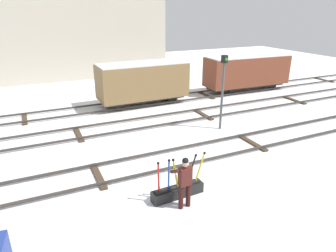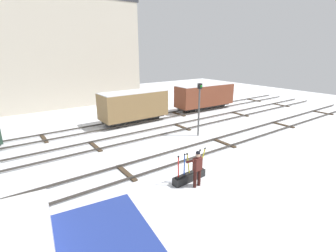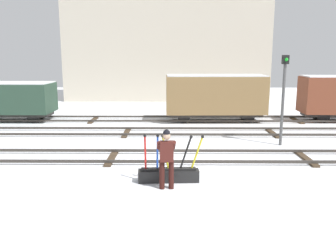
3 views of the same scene
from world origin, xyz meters
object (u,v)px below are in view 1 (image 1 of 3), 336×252
(freight_car_back_track, at_px, (143,81))
(freight_car_near_switch, at_px, (247,71))
(signal_post, at_px, (223,85))
(rail_worker, at_px, (185,180))
(switch_lever_frame, at_px, (178,190))

(freight_car_back_track, xyz_separation_m, freight_car_near_switch, (8.12, 0.00, -0.02))
(freight_car_back_track, relative_size, freight_car_near_switch, 0.87)
(signal_post, relative_size, freight_car_near_switch, 0.58)
(freight_car_near_switch, bearing_deg, signal_post, -135.11)
(signal_post, bearing_deg, freight_car_near_switch, 43.17)
(rail_worker, distance_m, signal_post, 7.02)
(switch_lever_frame, height_order, signal_post, signal_post)
(switch_lever_frame, height_order, freight_car_near_switch, freight_car_near_switch)
(rail_worker, xyz_separation_m, signal_post, (4.71, 5.04, 1.32))
(switch_lever_frame, distance_m, signal_post, 6.77)
(switch_lever_frame, xyz_separation_m, freight_car_near_switch, (10.69, 10.14, 1.22))
(rail_worker, bearing_deg, freight_car_back_track, 73.29)
(switch_lever_frame, distance_m, freight_car_back_track, 10.54)
(switch_lever_frame, distance_m, rail_worker, 0.90)
(switch_lever_frame, distance_m, freight_car_near_switch, 14.79)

